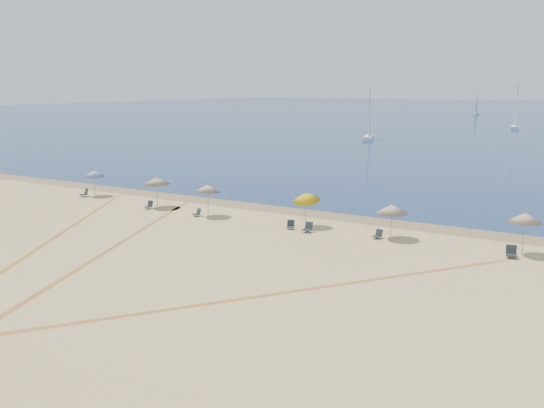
{
  "coord_description": "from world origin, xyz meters",
  "views": [
    {
      "loc": [
        20.15,
        -15.04,
        9.63
      ],
      "look_at": [
        0.0,
        20.0,
        1.3
      ],
      "focal_mm": 37.8,
      "sensor_mm": 36.0,
      "label": 1
    }
  ],
  "objects_px": {
    "umbrella_0": "(94,174)",
    "chair_5": "(378,235)",
    "umbrella_2": "(207,188)",
    "sailboat_0": "(369,125)",
    "umbrella_4": "(392,209)",
    "chair_0": "(85,193)",
    "sailboat_1": "(476,108)",
    "umbrella_5": "(525,218)",
    "chair_4": "(308,228)",
    "chair_1": "(149,205)",
    "chair_6": "(511,252)",
    "chair_2": "(197,213)",
    "umbrella_1": "(156,181)",
    "sailboat_2": "(516,116)",
    "umbrella_3": "(306,197)",
    "chair_3": "(291,225)"
  },
  "relations": [
    {
      "from": "umbrella_0",
      "to": "sailboat_2",
      "type": "bearing_deg",
      "value": 78.7
    },
    {
      "from": "umbrella_5",
      "to": "chair_3",
      "type": "height_order",
      "value": "umbrella_5"
    },
    {
      "from": "chair_5",
      "to": "chair_6",
      "type": "xyz_separation_m",
      "value": [
        8.05,
        -0.21,
        0.05
      ]
    },
    {
      "from": "chair_1",
      "to": "sailboat_0",
      "type": "height_order",
      "value": "sailboat_0"
    },
    {
      "from": "umbrella_4",
      "to": "umbrella_0",
      "type": "bearing_deg",
      "value": 178.01
    },
    {
      "from": "chair_2",
      "to": "chair_6",
      "type": "distance_m",
      "value": 22.1
    },
    {
      "from": "chair_0",
      "to": "umbrella_4",
      "type": "bearing_deg",
      "value": 23.18
    },
    {
      "from": "chair_5",
      "to": "chair_4",
      "type": "bearing_deg",
      "value": -154.79
    },
    {
      "from": "chair_4",
      "to": "chair_6",
      "type": "height_order",
      "value": "chair_6"
    },
    {
      "from": "chair_1",
      "to": "chair_2",
      "type": "relative_size",
      "value": 0.94
    },
    {
      "from": "umbrella_2",
      "to": "sailboat_1",
      "type": "bearing_deg",
      "value": 94.25
    },
    {
      "from": "sailboat_1",
      "to": "sailboat_2",
      "type": "height_order",
      "value": "sailboat_2"
    },
    {
      "from": "umbrella_5",
      "to": "chair_4",
      "type": "distance_m",
      "value": 13.4
    },
    {
      "from": "umbrella_4",
      "to": "chair_0",
      "type": "bearing_deg",
      "value": 179.45
    },
    {
      "from": "umbrella_0",
      "to": "sailboat_2",
      "type": "height_order",
      "value": "sailboat_2"
    },
    {
      "from": "umbrella_0",
      "to": "umbrella_4",
      "type": "xyz_separation_m",
      "value": [
        27.63,
        -0.96,
        -0.08
      ]
    },
    {
      "from": "umbrella_2",
      "to": "sailboat_0",
      "type": "distance_m",
      "value": 67.37
    },
    {
      "from": "chair_6",
      "to": "sailboat_2",
      "type": "height_order",
      "value": "sailboat_2"
    },
    {
      "from": "chair_3",
      "to": "sailboat_0",
      "type": "xyz_separation_m",
      "value": [
        -19.25,
        66.67,
        2.47
      ]
    },
    {
      "from": "sailboat_0",
      "to": "chair_5",
      "type": "bearing_deg",
      "value": -85.85
    },
    {
      "from": "chair_0",
      "to": "chair_6",
      "type": "height_order",
      "value": "chair_0"
    },
    {
      "from": "umbrella_3",
      "to": "umbrella_4",
      "type": "xyz_separation_m",
      "value": [
        6.15,
        -0.1,
        -0.19
      ]
    },
    {
      "from": "chair_1",
      "to": "sailboat_2",
      "type": "height_order",
      "value": "sailboat_2"
    },
    {
      "from": "umbrella_2",
      "to": "sailboat_1",
      "type": "height_order",
      "value": "sailboat_1"
    },
    {
      "from": "umbrella_2",
      "to": "sailboat_0",
      "type": "relative_size",
      "value": 0.27
    },
    {
      "from": "umbrella_5",
      "to": "chair_4",
      "type": "relative_size",
      "value": 3.66
    },
    {
      "from": "chair_1",
      "to": "chair_6",
      "type": "height_order",
      "value": "chair_6"
    },
    {
      "from": "umbrella_0",
      "to": "umbrella_5",
      "type": "height_order",
      "value": "umbrella_5"
    },
    {
      "from": "chair_1",
      "to": "chair_4",
      "type": "height_order",
      "value": "chair_4"
    },
    {
      "from": "umbrella_2",
      "to": "chair_2",
      "type": "height_order",
      "value": "umbrella_2"
    },
    {
      "from": "umbrella_4",
      "to": "chair_4",
      "type": "bearing_deg",
      "value": -167.75
    },
    {
      "from": "chair_5",
      "to": "sailboat_0",
      "type": "xyz_separation_m",
      "value": [
        -25.32,
        66.1,
        2.47
      ]
    },
    {
      "from": "chair_3",
      "to": "chair_5",
      "type": "height_order",
      "value": "chair_3"
    },
    {
      "from": "umbrella_0",
      "to": "chair_5",
      "type": "height_order",
      "value": "umbrella_0"
    },
    {
      "from": "chair_6",
      "to": "umbrella_4",
      "type": "bearing_deg",
      "value": 163.4
    },
    {
      "from": "chair_1",
      "to": "umbrella_4",
      "type": "bearing_deg",
      "value": 7.93
    },
    {
      "from": "umbrella_0",
      "to": "umbrella_3",
      "type": "height_order",
      "value": "umbrella_3"
    },
    {
      "from": "chair_1",
      "to": "chair_5",
      "type": "bearing_deg",
      "value": 6.83
    },
    {
      "from": "umbrella_1",
      "to": "chair_1",
      "type": "relative_size",
      "value": 3.74
    },
    {
      "from": "umbrella_1",
      "to": "umbrella_4",
      "type": "distance_m",
      "value": 19.56
    },
    {
      "from": "umbrella_1",
      "to": "umbrella_4",
      "type": "bearing_deg",
      "value": 0.02
    },
    {
      "from": "umbrella_5",
      "to": "chair_3",
      "type": "relative_size",
      "value": 3.46
    },
    {
      "from": "chair_4",
      "to": "umbrella_4",
      "type": "bearing_deg",
      "value": 16.96
    },
    {
      "from": "chair_3",
      "to": "sailboat_1",
      "type": "bearing_deg",
      "value": 73.25
    },
    {
      "from": "chair_4",
      "to": "chair_2",
      "type": "bearing_deg",
      "value": -176.26
    },
    {
      "from": "sailboat_1",
      "to": "umbrella_5",
      "type": "bearing_deg",
      "value": -76.89
    },
    {
      "from": "umbrella_0",
      "to": "sailboat_1",
      "type": "xyz_separation_m",
      "value": [
        0.82,
        169.86,
        0.47
      ]
    },
    {
      "from": "sailboat_0",
      "to": "sailboat_2",
      "type": "distance_m",
      "value": 46.44
    },
    {
      "from": "chair_4",
      "to": "sailboat_0",
      "type": "distance_m",
      "value": 70.03
    },
    {
      "from": "chair_0",
      "to": "sailboat_0",
      "type": "xyz_separation_m",
      "value": [
        2.18,
        65.43,
        2.41
      ]
    }
  ]
}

